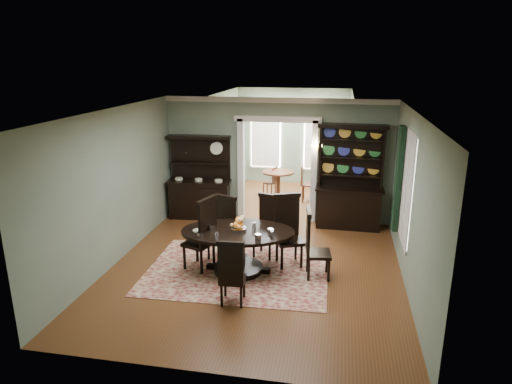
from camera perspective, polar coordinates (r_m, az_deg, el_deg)
room at (r=8.29m, az=-0.17°, el=0.17°), size 5.51×6.01×3.01m
parlor at (r=13.60m, az=4.17°, el=6.35°), size 3.51×3.50×3.01m
doorway_trim at (r=11.11m, az=2.68°, el=4.60°), size 2.08×0.25×2.57m
right_window at (r=9.08m, az=17.86°, el=0.98°), size 0.15×1.47×2.12m
wall_sconce at (r=10.82m, az=7.60°, el=5.62°), size 0.27×0.21×0.21m
rug at (r=8.81m, az=-2.35°, el=-9.80°), size 3.47×2.63×0.01m
dining_table at (r=8.56m, az=-2.28°, el=-6.39°), size 2.25×2.18×0.83m
centerpiece at (r=8.44m, az=-2.23°, el=-4.35°), size 1.55×0.99×0.25m
chair_far_left at (r=9.16m, az=-4.06°, el=-4.21°), size 0.60×0.59×1.28m
chair_far_mid at (r=9.26m, az=1.48°, el=-3.97°), size 0.57×0.55×1.27m
chair_far_right at (r=8.90m, az=4.01°, el=-4.43°), size 0.66×0.65×1.40m
chair_end_left at (r=8.63m, az=-6.58°, el=-5.02°), size 0.65×0.67×1.44m
chair_end_right at (r=8.37m, az=7.10°, el=-6.27°), size 0.52×0.54×1.30m
chair_near at (r=7.43m, az=-3.07°, el=-9.88°), size 0.45×0.43×1.16m
sideboard at (r=11.51m, az=-7.02°, el=0.33°), size 1.62×0.70×2.07m
welsh_dresser at (r=10.93m, az=11.59°, el=0.14°), size 1.58×0.61×2.45m
parlor_table at (r=12.92m, az=2.81°, el=1.37°), size 0.89×0.89×0.82m
parlor_chair_left at (r=13.20m, az=1.95°, el=1.42°), size 0.40×0.39×0.88m
parlor_chair_right at (r=12.80m, az=6.29°, el=1.21°), size 0.43×0.43×1.03m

